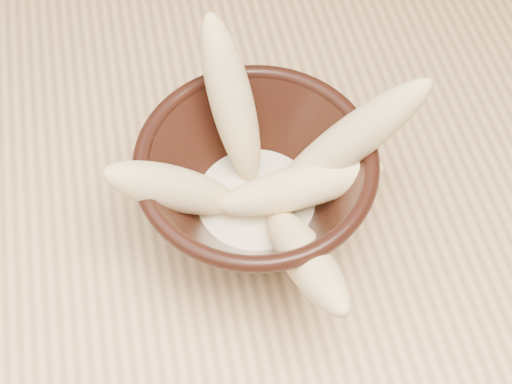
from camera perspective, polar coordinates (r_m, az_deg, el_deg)
table at (r=0.76m, az=5.02°, el=4.65°), size 1.20×0.80×0.75m
bowl at (r=0.56m, az=0.00°, el=0.47°), size 0.18×0.18×0.10m
milk_puddle at (r=0.58m, az=0.00°, el=-0.84°), size 0.10×0.10×0.01m
banana_upright at (r=0.56m, az=-1.96°, el=7.23°), size 0.06×0.11×0.14m
banana_left at (r=0.54m, az=-6.54°, el=0.26°), size 0.12×0.04×0.11m
banana_right at (r=0.54m, az=7.27°, el=3.90°), size 0.13×0.04×0.14m
banana_across at (r=0.55m, az=3.57°, el=0.43°), size 0.14×0.04×0.06m
banana_front at (r=0.52m, az=3.97°, el=-5.28°), size 0.05×0.14×0.10m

